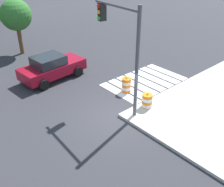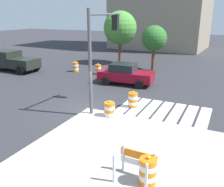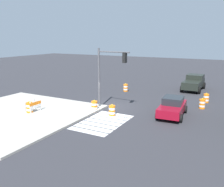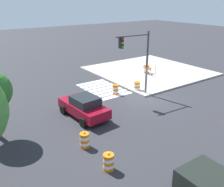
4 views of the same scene
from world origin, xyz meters
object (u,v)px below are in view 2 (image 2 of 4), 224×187
construction_barricade (137,162)px  traffic_light_pole (101,42)px  traffic_barrel_median_far (109,110)px  street_tree_streetside_near (154,39)px  sports_car (125,74)px  pickup_truck (12,61)px  traffic_barrel_crosswalk_end (133,100)px  traffic_barrel_on_sidewalk (148,171)px  traffic_barrel_median_near (98,69)px  street_tree_streetside_mid (120,28)px  traffic_barrel_far_curb (76,67)px

construction_barricade → traffic_light_pole: (-4.14, 5.36, 3.19)m
traffic_barrel_median_far → street_tree_streetside_near: bearing=96.4°
construction_barricade → street_tree_streetside_near: size_ratio=0.30×
construction_barricade → street_tree_streetside_near: street_tree_streetside_near is taller
sports_car → pickup_truck: (-11.84, -0.32, 0.16)m
traffic_barrel_crosswalk_end → traffic_barrel_on_sidewalk: 7.27m
traffic_barrel_median_far → construction_barricade: (3.14, -4.33, 0.27)m
traffic_light_pole → traffic_barrel_median_near: bearing=120.3°
traffic_barrel_crosswalk_end → traffic_light_pole: bearing=-144.0°
traffic_barrel_median_far → street_tree_streetside_mid: bearing=112.0°
sports_car → traffic_barrel_median_far: 6.97m
traffic_light_pole → street_tree_streetside_near: bearing=92.0°
sports_car → traffic_barrel_crosswalk_end: (2.41, -4.58, -0.36)m
sports_car → traffic_barrel_median_far: bearing=-74.2°
traffic_barrel_crosswalk_end → street_tree_streetside_near: (-1.91, 10.37, 2.63)m
traffic_barrel_median_near → construction_barricade: 15.55m
pickup_truck → traffic_barrel_median_far: (13.74, -6.38, -0.52)m
traffic_barrel_far_curb → street_tree_streetside_near: bearing=30.5°
construction_barricade → traffic_barrel_far_curb: bearing=130.5°
pickup_truck → street_tree_streetside_mid: (7.97, 7.91, 2.90)m
traffic_light_pole → street_tree_streetside_near: traffic_light_pole is taller
pickup_truck → construction_barricade: size_ratio=3.98×
traffic_barrel_far_curb → traffic_barrel_on_sidewalk: traffic_barrel_on_sidewalk is taller
traffic_barrel_median_far → traffic_barrel_far_curb: bearing=132.5°
traffic_barrel_median_near → traffic_light_pole: (4.44, -7.60, 3.46)m
pickup_truck → traffic_barrel_far_curb: bearing=21.4°
traffic_barrel_median_near → traffic_barrel_far_curb: 2.50m
traffic_barrel_median_far → construction_barricade: bearing=-54.1°
street_tree_streetside_mid → pickup_truck: bearing=-135.2°
construction_barricade → street_tree_streetside_mid: street_tree_streetside_mid is taller
traffic_barrel_median_near → traffic_barrel_on_sidewalk: bearing=-55.5°
traffic_barrel_crosswalk_end → traffic_barrel_far_curb: 10.68m
traffic_barrel_crosswalk_end → traffic_barrel_on_sidewalk: traffic_barrel_on_sidewalk is taller
pickup_truck → construction_barricade: 20.00m
traffic_barrel_median_near → traffic_barrel_median_far: bearing=-57.8°
pickup_truck → street_tree_streetside_mid: street_tree_streetside_mid is taller
traffic_barrel_crosswalk_end → traffic_barrel_far_curb: size_ratio=1.00×
traffic_barrel_median_near → traffic_light_pole: traffic_light_pole is taller
sports_car → traffic_light_pole: size_ratio=0.81×
traffic_barrel_median_near → street_tree_streetside_mid: (-0.33, 5.66, 3.41)m
pickup_truck → traffic_barrel_median_near: size_ratio=5.07×
sports_car → traffic_barrel_on_sidewalk: bearing=-63.9°
traffic_barrel_median_far → street_tree_streetside_near: 12.85m
traffic_barrel_far_curb → traffic_barrel_on_sidewalk: size_ratio=1.00×
sports_car → traffic_barrel_far_curb: 6.36m
traffic_barrel_median_far → street_tree_streetside_near: size_ratio=0.24×
street_tree_streetside_mid → sports_car: bearing=-63.0°
construction_barricade → traffic_light_pole: traffic_light_pole is taller
construction_barricade → street_tree_streetside_mid: size_ratio=0.23×
street_tree_streetside_near → street_tree_streetside_mid: size_ratio=0.76×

